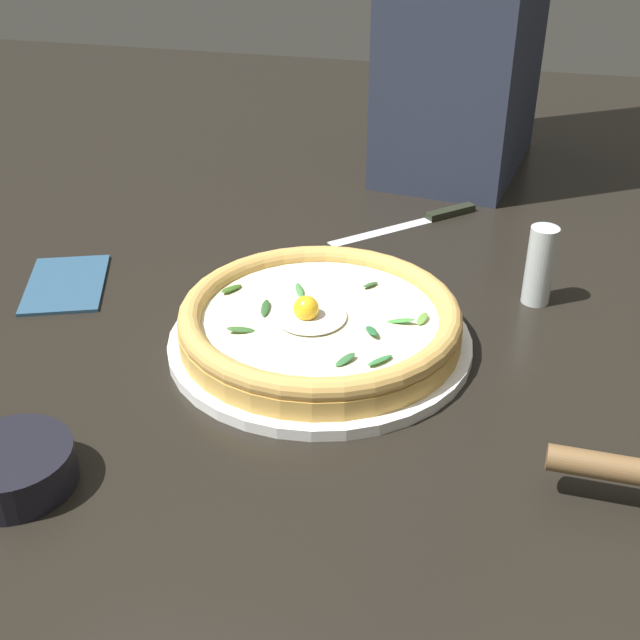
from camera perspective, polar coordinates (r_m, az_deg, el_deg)
name	(u,v)px	position (r m, az deg, el deg)	size (l,w,h in m)	color
ground_plane	(300,334)	(0.92, -1.39, -0.95)	(2.40, 2.40, 0.03)	black
pizza_plate	(320,341)	(0.86, 0.00, -1.48)	(0.32, 0.32, 0.01)	white
pizza	(320,320)	(0.85, -0.01, -0.01)	(0.29, 0.29, 0.05)	gold
side_bowl	(14,468)	(0.73, -20.55, -9.61)	(0.10, 0.10, 0.04)	black
pizza_cutter	(637,472)	(0.70, 21.24, -9.83)	(0.02, 0.16, 0.07)	silver
table_knife	(426,219)	(1.16, 7.38, 6.99)	(0.18, 0.18, 0.01)	silver
folded_napkin	(66,282)	(1.03, -17.29, 2.51)	(0.14, 0.09, 0.01)	navy
pepper_shaker	(540,266)	(0.96, 15.07, 3.68)	(0.03, 0.03, 0.09)	silver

